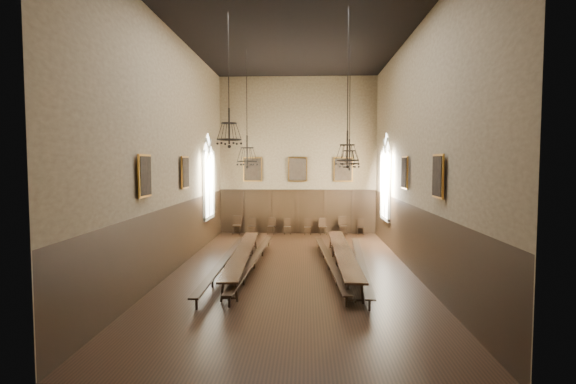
# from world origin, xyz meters

# --- Properties ---
(floor) EXTENTS (9.00, 18.00, 0.02)m
(floor) POSITION_xyz_m (0.00, 0.00, -0.01)
(floor) COLOR black
(floor) RESTS_ON ground
(ceiling) EXTENTS (9.00, 18.00, 0.02)m
(ceiling) POSITION_xyz_m (0.00, 0.00, 9.01)
(ceiling) COLOR black
(ceiling) RESTS_ON ground
(wall_back) EXTENTS (9.00, 0.02, 9.00)m
(wall_back) POSITION_xyz_m (0.00, 9.01, 4.50)
(wall_back) COLOR #867552
(wall_back) RESTS_ON ground
(wall_front) EXTENTS (9.00, 0.02, 9.00)m
(wall_front) POSITION_xyz_m (0.00, -9.01, 4.50)
(wall_front) COLOR #867552
(wall_front) RESTS_ON ground
(wall_left) EXTENTS (0.02, 18.00, 9.00)m
(wall_left) POSITION_xyz_m (-4.51, 0.00, 4.50)
(wall_left) COLOR #867552
(wall_left) RESTS_ON ground
(wall_right) EXTENTS (0.02, 18.00, 9.00)m
(wall_right) POSITION_xyz_m (4.51, 0.00, 4.50)
(wall_right) COLOR #867552
(wall_right) RESTS_ON ground
(wainscot_panelling) EXTENTS (9.00, 18.00, 2.50)m
(wainscot_panelling) POSITION_xyz_m (0.00, 0.00, 1.25)
(wainscot_panelling) COLOR black
(wainscot_panelling) RESTS_ON floor
(table_left) EXTENTS (1.04, 9.08, 0.71)m
(table_left) POSITION_xyz_m (-1.94, 0.10, 0.35)
(table_left) COLOR black
(table_left) RESTS_ON floor
(table_right) EXTENTS (0.69, 9.51, 0.74)m
(table_right) POSITION_xyz_m (1.91, 0.27, 0.37)
(table_right) COLOR black
(table_right) RESTS_ON floor
(bench_left_outer) EXTENTS (0.40, 9.81, 0.44)m
(bench_left_outer) POSITION_xyz_m (-2.59, -0.20, 0.28)
(bench_left_outer) COLOR black
(bench_left_outer) RESTS_ON floor
(bench_left_inner) EXTENTS (0.67, 10.10, 0.45)m
(bench_left_inner) POSITION_xyz_m (-1.50, 0.17, 0.29)
(bench_left_inner) COLOR black
(bench_left_inner) RESTS_ON floor
(bench_right_inner) EXTENTS (0.86, 9.58, 0.43)m
(bench_right_inner) POSITION_xyz_m (1.39, 0.11, 0.27)
(bench_right_inner) COLOR black
(bench_right_inner) RESTS_ON floor
(bench_right_outer) EXTENTS (0.92, 9.86, 0.44)m
(bench_right_outer) POSITION_xyz_m (2.55, -0.09, 0.28)
(bench_right_outer) COLOR black
(bench_right_outer) RESTS_ON floor
(chair_0) EXTENTS (0.48, 0.48, 1.04)m
(chair_0) POSITION_xyz_m (-3.48, 8.53, 0.31)
(chair_0) COLOR black
(chair_0) RESTS_ON floor
(chair_1) EXTENTS (0.45, 0.45, 0.94)m
(chair_1) POSITION_xyz_m (-2.62, 8.50, 0.28)
(chair_1) COLOR black
(chair_1) RESTS_ON floor
(chair_2) EXTENTS (0.46, 0.46, 0.94)m
(chair_2) POSITION_xyz_m (-1.50, 8.54, 0.28)
(chair_2) COLOR black
(chair_2) RESTS_ON floor
(chair_3) EXTENTS (0.43, 0.43, 0.88)m
(chair_3) POSITION_xyz_m (-0.58, 8.61, 0.27)
(chair_3) COLOR black
(chair_3) RESTS_ON floor
(chair_4) EXTENTS (0.39, 0.39, 0.88)m
(chair_4) POSITION_xyz_m (0.58, 8.47, 0.27)
(chair_4) COLOR black
(chair_4) RESTS_ON floor
(chair_5) EXTENTS (0.50, 0.50, 0.92)m
(chair_5) POSITION_xyz_m (1.44, 8.55, 0.28)
(chair_5) COLOR black
(chair_5) RESTS_ON floor
(chair_6) EXTENTS (0.50, 0.50, 1.03)m
(chair_6) POSITION_xyz_m (2.58, 8.55, 0.31)
(chair_6) COLOR black
(chair_6) RESTS_ON floor
(chair_7) EXTENTS (0.41, 0.41, 0.88)m
(chair_7) POSITION_xyz_m (3.59, 8.61, 0.27)
(chair_7) COLOR black
(chair_7) RESTS_ON floor
(chandelier_back_left) EXTENTS (0.92, 0.92, 5.01)m
(chandelier_back_left) POSITION_xyz_m (-2.12, 2.93, 4.46)
(chandelier_back_left) COLOR black
(chandelier_back_left) RESTS_ON ceiling
(chandelier_back_right) EXTENTS (0.85, 0.85, 5.11)m
(chandelier_back_right) POSITION_xyz_m (2.32, 2.29, 4.38)
(chandelier_back_right) COLOR black
(chandelier_back_right) RESTS_ON ceiling
(chandelier_front_left) EXTENTS (0.84, 0.84, 4.29)m
(chandelier_front_left) POSITION_xyz_m (-2.05, -2.03, 5.14)
(chandelier_front_left) COLOR black
(chandelier_front_left) RESTS_ON ceiling
(chandelier_front_right) EXTENTS (0.76, 0.76, 4.96)m
(chandelier_front_right) POSITION_xyz_m (1.81, -2.40, 4.55)
(chandelier_front_right) COLOR black
(chandelier_front_right) RESTS_ON ceiling
(portrait_back_0) EXTENTS (1.10, 0.12, 1.40)m
(portrait_back_0) POSITION_xyz_m (-2.60, 8.88, 3.70)
(portrait_back_0) COLOR #B2792A
(portrait_back_0) RESTS_ON wall_back
(portrait_back_1) EXTENTS (1.10, 0.12, 1.40)m
(portrait_back_1) POSITION_xyz_m (0.00, 8.88, 3.70)
(portrait_back_1) COLOR #B2792A
(portrait_back_1) RESTS_ON wall_back
(portrait_back_2) EXTENTS (1.10, 0.12, 1.40)m
(portrait_back_2) POSITION_xyz_m (2.60, 8.88, 3.70)
(portrait_back_2) COLOR #B2792A
(portrait_back_2) RESTS_ON wall_back
(portrait_left_0) EXTENTS (0.12, 1.00, 1.30)m
(portrait_left_0) POSITION_xyz_m (-4.38, 1.00, 3.70)
(portrait_left_0) COLOR #B2792A
(portrait_left_0) RESTS_ON wall_left
(portrait_left_1) EXTENTS (0.12, 1.00, 1.30)m
(portrait_left_1) POSITION_xyz_m (-4.38, -3.50, 3.70)
(portrait_left_1) COLOR #B2792A
(portrait_left_1) RESTS_ON wall_left
(portrait_right_0) EXTENTS (0.12, 1.00, 1.30)m
(portrait_right_0) POSITION_xyz_m (4.38, 1.00, 3.70)
(portrait_right_0) COLOR #B2792A
(portrait_right_0) RESTS_ON wall_right
(portrait_right_1) EXTENTS (0.12, 1.00, 1.30)m
(portrait_right_1) POSITION_xyz_m (4.38, -3.50, 3.70)
(portrait_right_1) COLOR #B2792A
(portrait_right_1) RESTS_ON wall_right
(window_right) EXTENTS (0.20, 2.20, 4.60)m
(window_right) POSITION_xyz_m (4.43, 5.50, 3.40)
(window_right) COLOR white
(window_right) RESTS_ON wall_right
(window_left) EXTENTS (0.20, 2.20, 4.60)m
(window_left) POSITION_xyz_m (-4.43, 5.50, 3.40)
(window_left) COLOR white
(window_left) RESTS_ON wall_left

